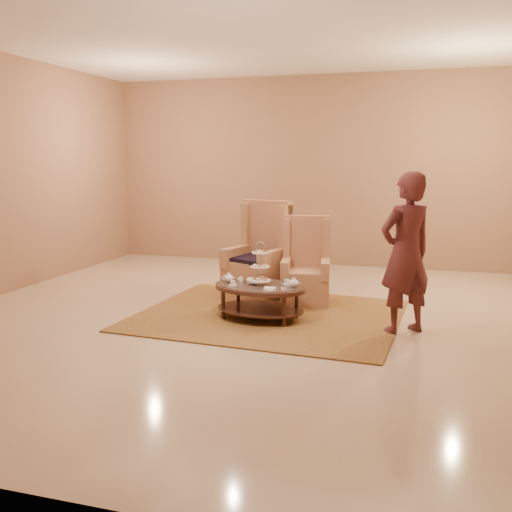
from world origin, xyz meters
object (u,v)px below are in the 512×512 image
(tea_table, at_px, (260,291))
(armchair_right, at_px, (306,274))
(armchair_left, at_px, (260,265))
(person, at_px, (406,253))

(tea_table, height_order, armchair_right, armchair_right)
(tea_table, relative_size, armchair_left, 0.92)
(tea_table, bearing_deg, person, 6.58)
(person, bearing_deg, tea_table, -41.54)
(armchair_left, bearing_deg, armchair_right, 4.70)
(tea_table, relative_size, armchair_right, 1.06)
(armchair_right, distance_m, person, 1.80)
(armchair_left, bearing_deg, person, -14.23)
(tea_table, xyz_separation_m, armchair_right, (0.36, 1.02, 0.04))
(tea_table, relative_size, person, 0.69)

